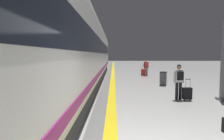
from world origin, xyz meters
TOP-DOWN VIEW (x-y plane):
  - safety_line_strip at (-0.98, 10.00)m, footprint 0.36×80.00m
  - tactile_edge_band at (-1.32, 10.00)m, footprint 0.64×80.00m
  - high_speed_train at (-3.12, 6.98)m, footprint 2.94×36.47m
  - passenger_near at (2.01, 5.61)m, footprint 0.49×0.34m
  - suitcase_near at (2.33, 5.44)m, footprint 0.40×0.27m
  - passenger_mid at (2.17, 15.68)m, footprint 0.48×0.24m
  - suitcase_mid at (1.85, 15.39)m, footprint 0.39×0.25m
  - waste_bin at (2.32, 9.71)m, footprint 0.46×0.46m

SIDE VIEW (x-z plane):
  - tactile_edge_band at x=-1.32m, z-range 0.00..0.01m
  - safety_line_strip at x=-0.98m, z-range 0.00..0.01m
  - suitcase_near at x=2.33m, z-range -0.17..0.80m
  - suitcase_mid at x=1.85m, z-range -0.17..0.88m
  - waste_bin at x=2.32m, z-range 0.00..0.91m
  - passenger_mid at x=2.17m, z-range 0.13..1.70m
  - passenger_near at x=2.01m, z-range 0.15..1.74m
  - high_speed_train at x=-3.12m, z-range 0.02..4.99m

